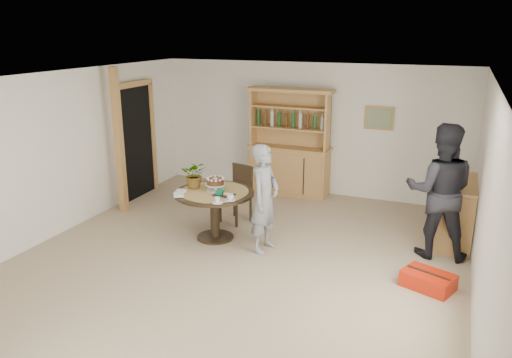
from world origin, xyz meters
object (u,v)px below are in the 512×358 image
Objects in this scene: teen_boy at (265,199)px; adult_person at (440,191)px; sideboard at (455,211)px; red_suitcase at (428,280)px; dining_table at (214,201)px; dining_chair at (238,190)px; hutch at (290,159)px.

adult_person is (2.30, 0.76, 0.17)m from teen_boy.
sideboard is 0.80× the size of teen_boy.
adult_person is 2.70× the size of red_suitcase.
dining_table is 1.70× the size of red_suitcase.
dining_table is at bearing 89.33° from teen_boy.
dining_chair is at bearing 88.41° from dining_table.
adult_person is at bearing 11.89° from dining_table.
adult_person is (-0.24, -0.62, 0.48)m from sideboard.
sideboard is 3.39m from dining_chair.
dining_table is at bearing -97.82° from hutch.
sideboard is at bearing 24.50° from dining_chair.
teen_boy is at bearing -165.26° from red_suitcase.
dining_chair reaches higher than dining_table.
dining_table is at bearing -159.27° from sideboard.
teen_boy is (0.85, -0.10, 0.18)m from dining_table.
teen_boy is at bearing -151.42° from sideboard.
dining_chair is 1.27m from teen_boy.
dining_chair is 1.34× the size of red_suitcase.
dining_chair is 3.37m from red_suitcase.
hutch is 2.89× the size of red_suitcase.
dining_table is 0.63× the size of adult_person.
dining_chair reaches higher than sideboard.
hutch reaches higher than red_suitcase.
dining_table is (-0.35, -2.52, -0.08)m from hutch.
hutch reaches higher than sideboard.
dining_chair reaches higher than red_suitcase.
hutch reaches higher than dining_chair.
red_suitcase is at bearing -4.23° from dining_chair.
hutch is at bearing -38.85° from adult_person.
dining_chair is (-0.32, -1.70, -0.15)m from hutch.
hutch is 3.37m from adult_person.
dining_chair is at bearing -179.47° from red_suitcase.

